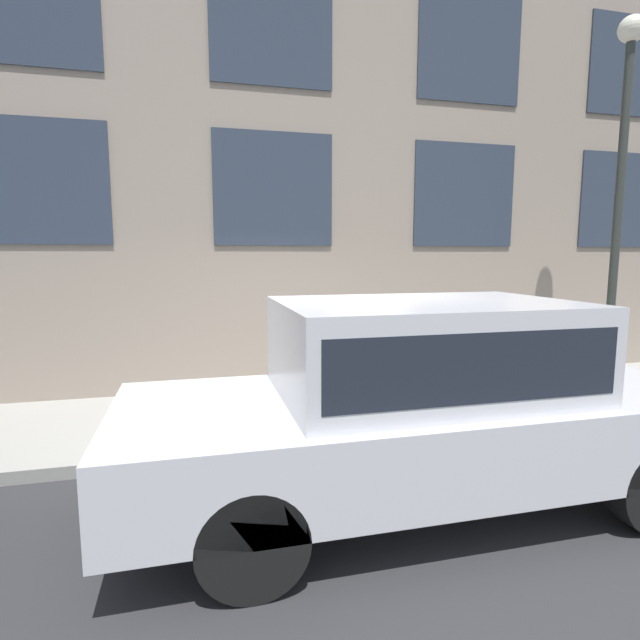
# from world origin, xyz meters

# --- Properties ---
(ground_plane) EXTENTS (80.00, 80.00, 0.00)m
(ground_plane) POSITION_xyz_m (0.00, 0.00, 0.00)
(ground_plane) COLOR #2D2D30
(sidewalk) EXTENTS (2.44, 60.00, 0.14)m
(sidewalk) POSITION_xyz_m (1.22, 0.00, 0.07)
(sidewalk) COLOR #9E9B93
(sidewalk) RESTS_ON ground_plane
(building_facade) EXTENTS (0.33, 40.00, 7.10)m
(building_facade) POSITION_xyz_m (2.59, 0.00, 3.55)
(building_facade) COLOR gray
(building_facade) RESTS_ON ground_plane
(fire_hydrant) EXTENTS (0.31, 0.43, 0.74)m
(fire_hydrant) POSITION_xyz_m (0.61, -0.59, 0.51)
(fire_hydrant) COLOR #2D7260
(fire_hydrant) RESTS_ON sidewalk
(person) EXTENTS (0.28, 0.18, 1.14)m
(person) POSITION_xyz_m (1.02, -0.00, 0.82)
(person) COLOR navy
(person) RESTS_ON sidewalk
(parked_car_silver_near) EXTENTS (1.88, 5.06, 1.78)m
(parked_car_silver_near) POSITION_xyz_m (-1.26, -0.68, 0.97)
(parked_car_silver_near) COLOR black
(parked_car_silver_near) RESTS_ON ground_plane
(street_lamp) EXTENTS (0.36, 0.36, 5.27)m
(street_lamp) POSITION_xyz_m (0.98, -4.75, 3.43)
(street_lamp) COLOR #2D332D
(street_lamp) RESTS_ON sidewalk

